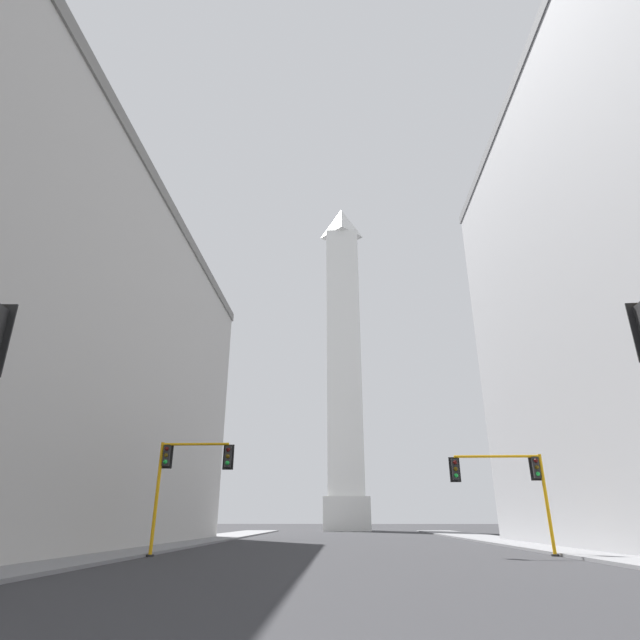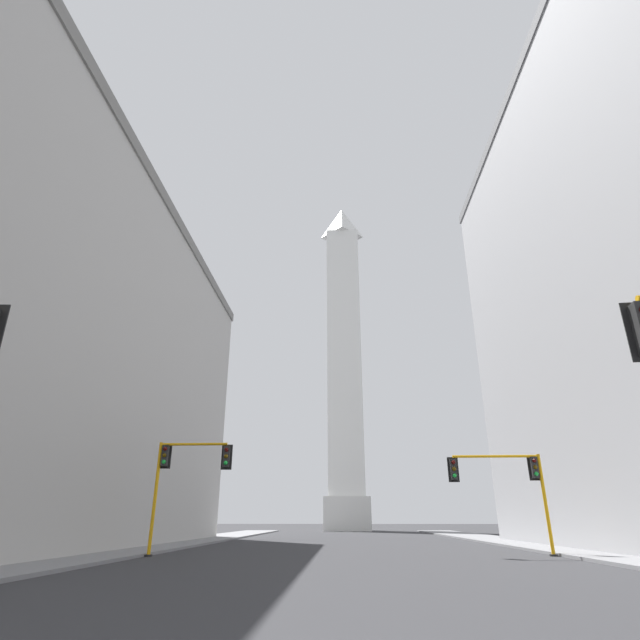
% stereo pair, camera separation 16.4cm
% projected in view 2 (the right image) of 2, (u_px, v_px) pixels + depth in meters
% --- Properties ---
extents(sidewalk_left, '(5.00, 102.28, 0.15)m').
position_uv_depth(sidewalk_left, '(129.00, 550.00, 29.04)').
color(sidewalk_left, slate).
rests_on(sidewalk_left, ground_plane).
extents(sidewalk_right, '(5.00, 102.28, 0.15)m').
position_uv_depth(sidewalk_right, '(583.00, 552.00, 27.91)').
color(sidewalk_right, slate).
rests_on(sidewalk_right, ground_plane).
extents(obelisk, '(7.41, 7.41, 60.20)m').
position_uv_depth(obelisk, '(344.00, 357.00, 89.75)').
color(obelisk, silver).
rests_on(obelisk, ground_plane).
extents(traffic_light_mid_left, '(4.11, 0.53, 5.66)m').
position_uv_depth(traffic_light_mid_left, '(183.00, 469.00, 26.69)').
color(traffic_light_mid_left, orange).
rests_on(traffic_light_mid_left, ground_plane).
extents(traffic_light_mid_right, '(5.11, 0.52, 5.06)m').
position_uv_depth(traffic_light_mid_right, '(509.00, 477.00, 26.85)').
color(traffic_light_mid_right, orange).
rests_on(traffic_light_mid_right, ground_plane).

